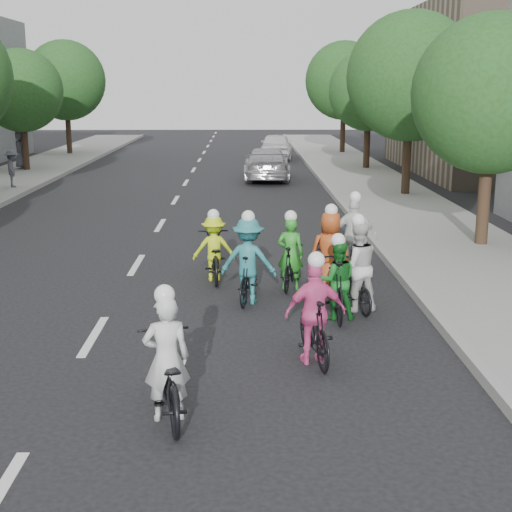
{
  "coord_description": "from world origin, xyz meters",
  "views": [
    {
      "loc": [
        2.58,
        -11.57,
        4.16
      ],
      "look_at": [
        2.81,
        1.68,
        1.0
      ],
      "focal_mm": 50.0,
      "sensor_mm": 36.0,
      "label": 1
    }
  ],
  "objects_px": {
    "cyclist_2": "(214,253)",
    "follow_car_trail": "(276,146)",
    "cyclist_7": "(248,267)",
    "spectator_2": "(21,149)",
    "cyclist_8": "(354,245)",
    "spectator_0": "(13,168)",
    "cyclist_4": "(330,262)",
    "cyclist_1": "(337,285)",
    "cyclist_6": "(356,275)",
    "cyclist_5": "(290,261)",
    "cyclist_3": "(315,321)",
    "follow_car_lead": "(267,164)",
    "cyclist_0": "(168,373)"
  },
  "relations": [
    {
      "from": "cyclist_7",
      "to": "spectator_2",
      "type": "height_order",
      "value": "spectator_2"
    },
    {
      "from": "cyclist_2",
      "to": "cyclist_4",
      "type": "height_order",
      "value": "cyclist_4"
    },
    {
      "from": "cyclist_7",
      "to": "spectator_0",
      "type": "height_order",
      "value": "cyclist_7"
    },
    {
      "from": "cyclist_4",
      "to": "spectator_0",
      "type": "height_order",
      "value": "cyclist_4"
    },
    {
      "from": "spectator_0",
      "to": "cyclist_8",
      "type": "bearing_deg",
      "value": -156.25
    },
    {
      "from": "cyclist_3",
      "to": "cyclist_7",
      "type": "distance_m",
      "value": 3.3
    },
    {
      "from": "cyclist_3",
      "to": "cyclist_6",
      "type": "xyz_separation_m",
      "value": [
        1.05,
        2.65,
        0.03
      ]
    },
    {
      "from": "cyclist_8",
      "to": "spectator_0",
      "type": "xyz_separation_m",
      "value": [
        -11.91,
        13.47,
        0.25
      ]
    },
    {
      "from": "follow_car_trail",
      "to": "spectator_0",
      "type": "distance_m",
      "value": 17.18
    },
    {
      "from": "cyclist_7",
      "to": "spectator_0",
      "type": "xyz_separation_m",
      "value": [
        -9.51,
        15.68,
        0.19
      ]
    },
    {
      "from": "cyclist_1",
      "to": "cyclist_4",
      "type": "xyz_separation_m",
      "value": [
        0.06,
        1.61,
        0.03
      ]
    },
    {
      "from": "cyclist_3",
      "to": "cyclist_7",
      "type": "xyz_separation_m",
      "value": [
        -1.0,
        3.14,
        0.07
      ]
    },
    {
      "from": "cyclist_2",
      "to": "cyclist_7",
      "type": "bearing_deg",
      "value": 108.59
    },
    {
      "from": "cyclist_8",
      "to": "cyclist_3",
      "type": "bearing_deg",
      "value": 82.56
    },
    {
      "from": "spectator_0",
      "to": "follow_car_lead",
      "type": "bearing_deg",
      "value": -89.98
    },
    {
      "from": "cyclist_2",
      "to": "cyclist_5",
      "type": "xyz_separation_m",
      "value": [
        1.62,
        -0.74,
        -0.0
      ]
    },
    {
      "from": "cyclist_0",
      "to": "cyclist_4",
      "type": "xyz_separation_m",
      "value": [
        2.74,
        5.62,
        0.07
      ]
    },
    {
      "from": "cyclist_3",
      "to": "follow_car_lead",
      "type": "bearing_deg",
      "value": -98.84
    },
    {
      "from": "cyclist_7",
      "to": "spectator_0",
      "type": "distance_m",
      "value": 18.34
    },
    {
      "from": "cyclist_3",
      "to": "cyclist_6",
      "type": "distance_m",
      "value": 2.85
    },
    {
      "from": "cyclist_3",
      "to": "cyclist_4",
      "type": "distance_m",
      "value": 3.83
    },
    {
      "from": "cyclist_0",
      "to": "cyclist_6",
      "type": "relative_size",
      "value": 1.09
    },
    {
      "from": "cyclist_7",
      "to": "spectator_0",
      "type": "bearing_deg",
      "value": -47.66
    },
    {
      "from": "cyclist_7",
      "to": "cyclist_6",
      "type": "bearing_deg",
      "value": 177.67
    },
    {
      "from": "cyclist_1",
      "to": "cyclist_2",
      "type": "xyz_separation_m",
      "value": [
        -2.35,
        2.71,
        -0.04
      ]
    },
    {
      "from": "follow_car_trail",
      "to": "cyclist_4",
      "type": "bearing_deg",
      "value": 94.19
    },
    {
      "from": "cyclist_3",
      "to": "cyclist_8",
      "type": "relative_size",
      "value": 0.94
    },
    {
      "from": "cyclist_2",
      "to": "cyclist_6",
      "type": "bearing_deg",
      "value": 136.87
    },
    {
      "from": "cyclist_2",
      "to": "follow_car_trail",
      "type": "relative_size",
      "value": 0.44
    },
    {
      "from": "cyclist_6",
      "to": "cyclist_7",
      "type": "relative_size",
      "value": 1.01
    },
    {
      "from": "spectator_0",
      "to": "cyclist_5",
      "type": "bearing_deg",
      "value": -162.47
    },
    {
      "from": "cyclist_8",
      "to": "follow_car_trail",
      "type": "xyz_separation_m",
      "value": [
        -0.57,
        26.37,
        0.11
      ]
    },
    {
      "from": "cyclist_1",
      "to": "cyclist_6",
      "type": "relative_size",
      "value": 1.01
    },
    {
      "from": "cyclist_7",
      "to": "spectator_2",
      "type": "xyz_separation_m",
      "value": [
        -11.2,
        22.47,
        0.39
      ]
    },
    {
      "from": "cyclist_5",
      "to": "cyclist_7",
      "type": "height_order",
      "value": "cyclist_7"
    },
    {
      "from": "cyclist_6",
      "to": "follow_car_lead",
      "type": "height_order",
      "value": "cyclist_6"
    },
    {
      "from": "cyclist_0",
      "to": "follow_car_trail",
      "type": "height_order",
      "value": "cyclist_0"
    },
    {
      "from": "cyclist_2",
      "to": "cyclist_8",
      "type": "relative_size",
      "value": 1.04
    },
    {
      "from": "cyclist_2",
      "to": "follow_car_trail",
      "type": "distance_m",
      "value": 26.98
    },
    {
      "from": "spectator_0",
      "to": "follow_car_trail",
      "type": "bearing_deg",
      "value": -59.06
    },
    {
      "from": "cyclist_5",
      "to": "spectator_2",
      "type": "bearing_deg",
      "value": -49.02
    },
    {
      "from": "cyclist_6",
      "to": "spectator_2",
      "type": "relative_size",
      "value": 0.98
    },
    {
      "from": "cyclist_5",
      "to": "cyclist_3",
      "type": "bearing_deg",
      "value": 103.2
    },
    {
      "from": "cyclist_0",
      "to": "cyclist_4",
      "type": "relative_size",
      "value": 1.09
    },
    {
      "from": "cyclist_1",
      "to": "cyclist_2",
      "type": "bearing_deg",
      "value": -48.7
    },
    {
      "from": "cyclist_2",
      "to": "cyclist_3",
      "type": "xyz_separation_m",
      "value": [
        1.74,
        -4.86,
        0.06
      ]
    },
    {
      "from": "cyclist_1",
      "to": "cyclist_6",
      "type": "bearing_deg",
      "value": -130.9
    },
    {
      "from": "follow_car_trail",
      "to": "cyclist_5",
      "type": "bearing_deg",
      "value": 92.55
    },
    {
      "from": "cyclist_8",
      "to": "spectator_2",
      "type": "distance_m",
      "value": 24.41
    },
    {
      "from": "cyclist_0",
      "to": "cyclist_8",
      "type": "relative_size",
      "value": 1.08
    }
  ]
}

